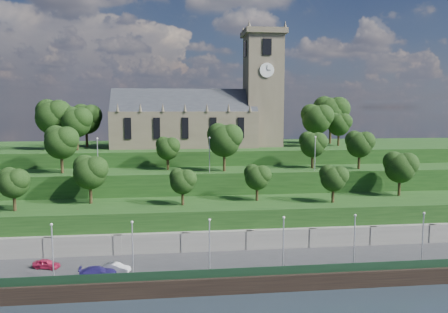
{
  "coord_description": "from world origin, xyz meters",
  "views": [
    {
      "loc": [
        -6.62,
        -53.32,
        23.9
      ],
      "look_at": [
        3.16,
        30.0,
        14.43
      ],
      "focal_mm": 35.0,
      "sensor_mm": 36.0,
      "label": 1
    }
  ],
  "objects": [
    {
      "name": "ground",
      "position": [
        0.0,
        0.0,
        0.0
      ],
      "size": [
        320.0,
        320.0,
        0.0
      ],
      "primitive_type": "plane",
      "color": "black",
      "rests_on": "ground"
    },
    {
      "name": "trees_upper",
      "position": [
        0.99,
        27.9,
        17.51
      ],
      "size": [
        61.79,
        8.15,
        9.01
      ],
      "color": "#2F2312",
      "rests_on": "embankment_upper"
    },
    {
      "name": "retaining_wall",
      "position": [
        0.0,
        11.97,
        2.5
      ],
      "size": [
        160.0,
        2.1,
        5.0
      ],
      "color": "slate",
      "rests_on": "ground"
    },
    {
      "name": "car_left",
      "position": [
        -24.03,
        6.66,
        2.63
      ],
      "size": [
        3.94,
        2.47,
        1.25
      ],
      "primitive_type": "imported",
      "rotation": [
        0.0,
        0.0,
        1.28
      ],
      "color": "#AE1D42",
      "rests_on": "promenade"
    },
    {
      "name": "quay_wall",
      "position": [
        0.0,
        -0.05,
        1.1
      ],
      "size": [
        160.0,
        0.5,
        2.2
      ],
      "primitive_type": "cube",
      "color": "black",
      "rests_on": "ground"
    },
    {
      "name": "church",
      "position": [
        0.79,
        45.98,
        22.52
      ],
      "size": [
        38.6,
        12.35,
        27.6
      ],
      "color": "brown",
      "rests_on": "hilltop"
    },
    {
      "name": "car_right",
      "position": [
        -16.53,
        2.69,
        2.69
      ],
      "size": [
        4.86,
        2.27,
        1.37
      ],
      "primitive_type": "imported",
      "rotation": [
        0.0,
        0.0,
        1.65
      ],
      "color": "navy",
      "rests_on": "promenade"
    },
    {
      "name": "lamp_posts_promenade",
      "position": [
        -2.0,
        2.5,
        6.29
      ],
      "size": [
        60.36,
        0.36,
        7.39
      ],
      "color": "#B2B2B7",
      "rests_on": "promenade"
    },
    {
      "name": "trees_hilltop",
      "position": [
        1.22,
        45.03,
        21.93
      ],
      "size": [
        71.61,
        16.94,
        11.65
      ],
      "color": "#2F2312",
      "rests_on": "hilltop"
    },
    {
      "name": "fence",
      "position": [
        0.0,
        0.6,
        2.6
      ],
      "size": [
        160.0,
        0.1,
        1.2
      ],
      "primitive_type": "cube",
      "color": "#16321E",
      "rests_on": "promenade"
    },
    {
      "name": "car_middle",
      "position": [
        -14.37,
        4.1,
        2.61
      ],
      "size": [
        3.94,
        2.36,
        1.22
      ],
      "primitive_type": "imported",
      "rotation": [
        0.0,
        0.0,
        1.26
      ],
      "color": "#BBB9BE",
      "rests_on": "promenade"
    },
    {
      "name": "trees_lower",
      "position": [
        1.51,
        18.47,
        12.91
      ],
      "size": [
        70.34,
        8.97,
        8.09
      ],
      "color": "#2F2312",
      "rests_on": "embankment_lower"
    },
    {
      "name": "embankment_lower",
      "position": [
        0.0,
        18.0,
        4.0
      ],
      "size": [
        160.0,
        12.0,
        8.0
      ],
      "primitive_type": "cube",
      "color": "#173913",
      "rests_on": "ground"
    },
    {
      "name": "embankment_upper",
      "position": [
        0.0,
        29.0,
        6.0
      ],
      "size": [
        160.0,
        10.0,
        12.0
      ],
      "primitive_type": "cube",
      "color": "#173913",
      "rests_on": "ground"
    },
    {
      "name": "hilltop",
      "position": [
        0.0,
        50.0,
        7.5
      ],
      "size": [
        160.0,
        32.0,
        15.0
      ],
      "primitive_type": "cube",
      "color": "#173913",
      "rests_on": "ground"
    },
    {
      "name": "lamp_posts_upper",
      "position": [
        0.0,
        26.0,
        15.85
      ],
      "size": [
        40.36,
        0.36,
        6.54
      ],
      "color": "#B2B2B7",
      "rests_on": "embankment_upper"
    },
    {
      "name": "promenade",
      "position": [
        0.0,
        6.0,
        1.0
      ],
      "size": [
        160.0,
        12.0,
        2.0
      ],
      "primitive_type": "cube",
      "color": "#2D2D30",
      "rests_on": "ground"
    }
  ]
}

